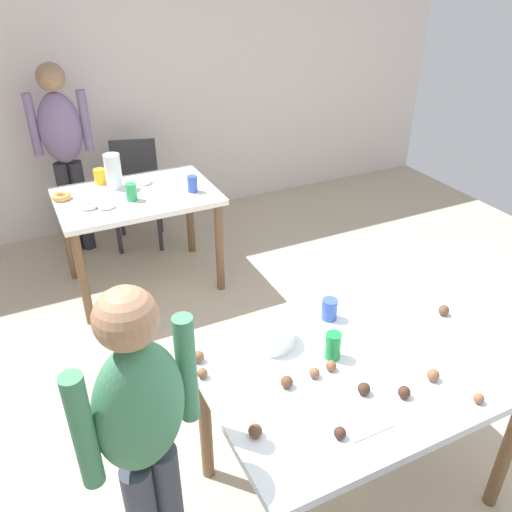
{
  "coord_description": "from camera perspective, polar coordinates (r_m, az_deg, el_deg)",
  "views": [
    {
      "loc": [
        -1.05,
        -1.44,
        2.23
      ],
      "look_at": [
        -0.05,
        0.61,
        0.9
      ],
      "focal_mm": 36.7,
      "sensor_mm": 36.0,
      "label": 1
    }
  ],
  "objects": [
    {
      "name": "donut_far_0",
      "position": [
        3.63,
        -16.03,
        5.34
      ],
      "size": [
        0.12,
        0.12,
        0.03
      ],
      "primitive_type": "torus",
      "color": "white",
      "rests_on": "dining_table_far"
    },
    {
      "name": "person_adult_far",
      "position": [
        4.43,
        -20.25,
        11.32
      ],
      "size": [
        0.46,
        0.24,
        1.54
      ],
      "color": "#28282D",
      "rests_on": "ground_plane"
    },
    {
      "name": "donut_far_3",
      "position": [
        3.67,
        -17.82,
        5.33
      ],
      "size": [
        0.13,
        0.13,
        0.04
      ],
      "primitive_type": "torus",
      "color": "white",
      "rests_on": "dining_table_far"
    },
    {
      "name": "cake_ball_2",
      "position": [
        2.22,
        -6.33,
        -10.83
      ],
      "size": [
        0.05,
        0.05,
        0.05
      ],
      "primitive_type": "sphere",
      "color": "brown",
      "rests_on": "dining_table_near"
    },
    {
      "name": "cake_ball_11",
      "position": [
        2.15,
        -5.86,
        -12.59
      ],
      "size": [
        0.04,
        0.04,
        0.04
      ],
      "primitive_type": "sphere",
      "color": "brown",
      "rests_on": "dining_table_near"
    },
    {
      "name": "cake_ball_9",
      "position": [
        2.19,
        8.17,
        -11.75
      ],
      "size": [
        0.04,
        0.04,
        0.04
      ],
      "primitive_type": "sphere",
      "color": "brown",
      "rests_on": "dining_table_near"
    },
    {
      "name": "person_girl_near",
      "position": [
        1.86,
        -12.09,
        -18.57
      ],
      "size": [
        0.45,
        0.29,
        1.43
      ],
      "color": "#383D4C",
      "rests_on": "ground_plane"
    },
    {
      "name": "cake_ball_0",
      "position": [
        1.93,
        -0.09,
        -18.5
      ],
      "size": [
        0.05,
        0.05,
        0.05
      ],
      "primitive_type": "sphere",
      "color": "brown",
      "rests_on": "dining_table_near"
    },
    {
      "name": "dining_table_far",
      "position": [
        3.85,
        -12.75,
        5.17
      ],
      "size": [
        1.1,
        0.76,
        0.75
      ],
      "color": "white",
      "rests_on": "ground_plane"
    },
    {
      "name": "cake_ball_6",
      "position": [
        2.12,
        11.69,
        -13.98
      ],
      "size": [
        0.05,
        0.05,
        0.05
      ],
      "primitive_type": "sphere",
      "color": "#3D2319",
      "rests_on": "dining_table_near"
    },
    {
      "name": "cake_ball_10",
      "position": [
        2.1,
        3.36,
        -13.52
      ],
      "size": [
        0.05,
        0.05,
        0.05
      ],
      "primitive_type": "sphere",
      "color": "brown",
      "rests_on": "dining_table_near"
    },
    {
      "name": "cake_ball_3",
      "position": [
        2.16,
        6.38,
        -12.54
      ],
      "size": [
        0.04,
        0.04,
        0.04
      ],
      "primitive_type": "sphere",
      "color": "brown",
      "rests_on": "dining_table_near"
    },
    {
      "name": "donut_far_1",
      "position": [
        3.96,
        -12.1,
        7.93
      ],
      "size": [
        0.11,
        0.11,
        0.03
      ],
      "primitive_type": "torus",
      "color": "white",
      "rests_on": "dining_table_far"
    },
    {
      "name": "cup_far_0",
      "position": [
        3.69,
        -13.43,
        6.81
      ],
      "size": [
        0.08,
        0.08,
        0.12
      ],
      "primitive_type": "cylinder",
      "color": "green",
      "rests_on": "dining_table_far"
    },
    {
      "name": "cake_ball_5",
      "position": [
        2.14,
        15.84,
        -14.09
      ],
      "size": [
        0.05,
        0.05,
        0.05
      ],
      "primitive_type": "sphere",
      "color": "#3D2319",
      "rests_on": "dining_table_near"
    },
    {
      "name": "cup_near_0",
      "position": [
        2.45,
        8.01,
        -5.77
      ],
      "size": [
        0.07,
        0.07,
        0.1
      ],
      "primitive_type": "cylinder",
      "color": "#3351B2",
      "rests_on": "dining_table_near"
    },
    {
      "name": "cup_far_2",
      "position": [
        3.75,
        -6.95,
        7.81
      ],
      "size": [
        0.07,
        0.07,
        0.12
      ],
      "primitive_type": "cylinder",
      "color": "#3351B2",
      "rests_on": "dining_table_far"
    },
    {
      "name": "cup_far_1",
      "position": [
        4.03,
        -16.65,
        8.31
      ],
      "size": [
        0.09,
        0.09,
        0.11
      ],
      "primitive_type": "cylinder",
      "color": "yellow",
      "rests_on": "dining_table_far"
    },
    {
      "name": "chair_far_table",
      "position": [
        4.6,
        -12.92,
        7.39
      ],
      "size": [
        0.5,
        0.5,
        0.87
      ],
      "color": "#2D2D33",
      "rests_on": "ground_plane"
    },
    {
      "name": "fork_near",
      "position": [
        2.0,
        12.65,
        -18.28
      ],
      "size": [
        0.17,
        0.02,
        0.01
      ],
      "primitive_type": "cube",
      "color": "silver",
      "rests_on": "dining_table_near"
    },
    {
      "name": "wall_back",
      "position": [
        4.84,
        -13.75,
        18.43
      ],
      "size": [
        6.4,
        0.1,
        2.6
      ],
      "primitive_type": "cube",
      "color": "silver",
      "rests_on": "ground_plane"
    },
    {
      "name": "pitcher_far",
      "position": [
        3.9,
        -15.3,
        8.9
      ],
      "size": [
        0.12,
        0.12,
        0.25
      ],
      "primitive_type": "cylinder",
      "color": "white",
      "rests_on": "dining_table_far"
    },
    {
      "name": "cake_ball_7",
      "position": [
        2.61,
        19.78,
        -5.59
      ],
      "size": [
        0.05,
        0.05,
        0.05
      ],
      "primitive_type": "sphere",
      "color": "brown",
      "rests_on": "dining_table_near"
    },
    {
      "name": "cake_ball_4",
      "position": [
        1.95,
        9.13,
        -18.5
      ],
      "size": [
        0.05,
        0.05,
        0.05
      ],
      "primitive_type": "sphere",
      "color": "#3D2319",
      "rests_on": "dining_table_near"
    },
    {
      "name": "cake_ball_1",
      "position": [
        2.21,
        23.11,
        -14.08
      ],
      "size": [
        0.04,
        0.04,
        0.04
      ],
      "primitive_type": "sphere",
      "color": "brown",
      "rests_on": "dining_table_near"
    },
    {
      "name": "dining_table_near",
      "position": [
        2.29,
        11.11,
        -13.76
      ],
      "size": [
        1.25,
        0.84,
        0.75
      ],
      "color": "silver",
      "rests_on": "ground_plane"
    },
    {
      "name": "mixing_bowl",
      "position": [
        2.29,
        1.76,
        -8.69
      ],
      "size": [
        0.19,
        0.19,
        0.08
      ],
      "primitive_type": "cylinder",
      "color": "white",
      "rests_on": "dining_table_near"
    },
    {
      "name": "cake_ball_8",
      "position": [
        2.24,
        18.75,
        -12.19
      ],
      "size": [
        0.05,
        0.05,
        0.05
      ],
      "primitive_type": "sphere",
      "color": "brown",
      "rests_on": "dining_table_near"
    },
    {
      "name": "soda_can",
      "position": [
        2.23,
        8.39,
        -9.64
      ],
      "size": [
        0.07,
        0.07,
        0.12
      ],
      "primitive_type": "cylinder",
      "color": "#198438",
      "rests_on": "dining_table_near"
    },
    {
      "name": "ground_plane",
      "position": [
        2.85,
        6.75,
        -21.44
      ],
      "size": [
        6.4,
        6.4,
        0.0
      ],
      "primitive_type": "plane",
      "color": "tan"
    },
    {
      "name": "donut_far_2",
      "position": [
        3.86,
        -20.42,
        6.11
      ],
      "size": [
        0.13,
        0.13,
        0.04
      ],
      "primitive_type": "torus",
      "color": "gold",
      "rests_on": "dining_table_far"
    }
  ]
}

